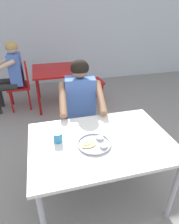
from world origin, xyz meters
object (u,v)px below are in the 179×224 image
object	(u,v)px
chair_red_left	(22,83)
diner_foreground	(81,105)
thali_tray	(94,144)
chair_foreground	(80,114)
drinking_cup	(58,137)
table_foreground	(101,147)
chair_red_right	(88,79)
table_background_red	(56,73)
patron_background	(11,71)

from	to	relation	value
chair_red_left	diner_foreground	bearing A→B (deg)	-64.75
thali_tray	chair_foreground	distance (m)	0.98
thali_tray	chair_foreground	world-z (taller)	chair_foreground
chair_foreground	drinking_cup	bearing A→B (deg)	-113.28
chair_foreground	diner_foreground	bearing A→B (deg)	-95.30
table_foreground	diner_foreground	world-z (taller)	diner_foreground
chair_foreground	chair_red_left	bearing A→B (deg)	119.28
table_foreground	chair_foreground	world-z (taller)	chair_foreground
diner_foreground	drinking_cup	bearing A→B (deg)	-118.97
chair_red_left	chair_foreground	bearing A→B (deg)	-60.72
table_foreground	chair_foreground	size ratio (longest dim) A/B	1.42
table_foreground	chair_red_right	bearing A→B (deg)	78.78
drinking_cup	chair_red_right	bearing A→B (deg)	69.48
chair_foreground	table_background_red	world-z (taller)	chair_foreground
table_background_red	chair_red_right	size ratio (longest dim) A/B	1.10
chair_foreground	diner_foreground	size ratio (longest dim) A/B	0.69
diner_foreground	table_background_red	distance (m)	1.60
chair_red_right	table_foreground	bearing A→B (deg)	-101.22
thali_tray	patron_background	xyz separation A→B (m)	(-0.87, 2.32, -0.02)
chair_foreground	diner_foreground	xyz separation A→B (m)	(-0.02, -0.22, 0.24)
chair_foreground	patron_background	world-z (taller)	patron_background
table_foreground	chair_red_left	xyz separation A→B (m)	(-0.79, 2.30, -0.18)
table_foreground	chair_red_right	size ratio (longest dim) A/B	1.52
diner_foreground	chair_red_left	bearing A→B (deg)	115.25
chair_foreground	table_foreground	bearing A→B (deg)	-89.50
chair_red_right	chair_foreground	bearing A→B (deg)	-108.75
thali_tray	chair_foreground	bearing A→B (deg)	86.00
drinking_cup	chair_red_right	size ratio (longest dim) A/B	0.11
table_foreground	chair_red_right	distance (m)	2.28
chair_red_left	patron_background	xyz separation A→B (m)	(-0.15, -0.03, 0.24)
chair_red_right	patron_background	distance (m)	1.41
chair_foreground	chair_red_left	distance (m)	1.61
drinking_cup	chair_foreground	distance (m)	0.94
chair_foreground	chair_red_right	distance (m)	1.40
diner_foreground	patron_background	distance (m)	1.84
chair_foreground	table_background_red	bearing A→B (deg)	96.11
table_foreground	thali_tray	distance (m)	0.12
thali_tray	chair_red_right	distance (m)	2.34
diner_foreground	chair_red_right	size ratio (longest dim) A/B	1.54
diner_foreground	table_background_red	xyz separation A→B (m)	(-0.13, 1.59, -0.12)
table_background_red	patron_background	distance (m)	0.80
thali_tray	table_background_red	distance (m)	2.32
diner_foreground	patron_background	bearing A→B (deg)	119.88
table_foreground	drinking_cup	world-z (taller)	drinking_cup
table_background_red	drinking_cup	bearing A→B (deg)	-95.41
table_foreground	chair_red_left	size ratio (longest dim) A/B	1.48
thali_tray	chair_red_right	bearing A→B (deg)	77.20
thali_tray	diner_foreground	world-z (taller)	diner_foreground
thali_tray	chair_red_left	bearing A→B (deg)	107.06
table_foreground	patron_background	distance (m)	2.46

